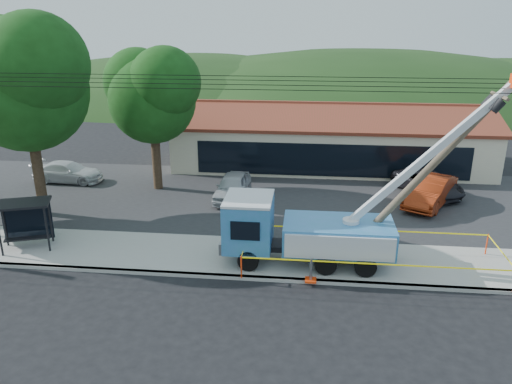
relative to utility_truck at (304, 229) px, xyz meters
The scene contains 17 objects.
ground 4.74m from the utility_truck, 122.58° to the right, with size 120.00×120.00×0.00m, color black.
curb 3.32m from the utility_truck, 145.73° to the right, with size 60.00×0.25×0.15m, color #A6A29B.
sidewalk 2.91m from the utility_truck, behind, with size 60.00×4.00×0.15m, color #A6A29B.
parking_lot 8.78m from the utility_truck, 106.01° to the left, with size 60.00×12.00×0.10m, color #28282B.
strip_mall 16.34m from the utility_truck, 84.30° to the left, with size 22.50×8.53×4.67m.
tree_west_near 16.08m from the utility_truck, 163.42° to the left, with size 7.56×6.72×10.80m.
tree_lot 13.93m from the utility_truck, 135.29° to the left, with size 6.30×5.60×8.94m.
hill_west 54.17m from the utility_truck, 108.72° to the left, with size 78.40×56.00×28.00m, color #183513.
hill_center 51.87m from the utility_truck, 81.54° to the left, with size 89.60×64.00×32.00m, color #183513.
utility_truck is the anchor object (origin of this frame).
leaning_pole 5.82m from the utility_truck, ahead, with size 6.45×1.80×8.21m.
bus_shelter 12.90m from the utility_truck, behind, with size 2.74×2.19×2.31m.
caution_tape 3.02m from the utility_truck, ahead, with size 10.89×3.45×1.00m.
car_silver 9.16m from the utility_truck, 118.89° to the left, with size 1.77×4.40×1.50m, color #B3B6BA.
car_red 10.93m from the utility_truck, 48.25° to the left, with size 1.76×5.05×1.66m, color maroon.
car_white 18.63m from the utility_truck, 147.59° to the left, with size 1.85×4.55×1.32m, color silver.
car_dark 12.60m from the utility_truck, 53.36° to the left, with size 2.29×4.97×1.38m, color black.
Camera 1 is at (2.44, -16.31, 10.42)m, focal length 35.00 mm.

